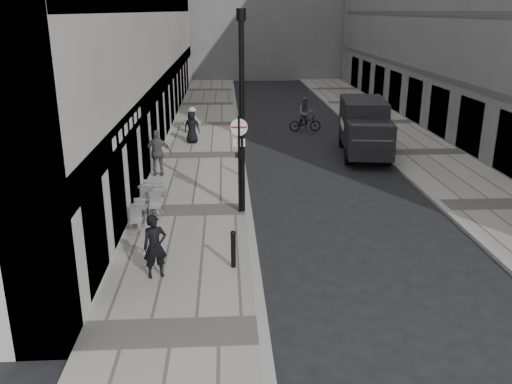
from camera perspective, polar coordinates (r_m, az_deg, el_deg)
sidewalk at (r=26.49m, az=-5.90°, el=3.78°), size 4.00×60.00×0.12m
far_sidewalk at (r=28.20m, az=17.09°, el=3.96°), size 4.00×60.00×0.12m
walking_man at (r=14.32m, az=-10.59°, el=-5.66°), size 0.72×0.59×1.71m
sign_post at (r=18.24m, az=-1.78°, el=4.30°), size 0.58×0.10×3.37m
lamppost at (r=18.00m, az=-1.51°, el=9.24°), size 0.30×0.30×6.72m
bollard_near at (r=14.74m, az=-2.41°, el=-6.15°), size 0.13×0.13×0.99m
bollard_far at (r=22.95m, az=-1.67°, el=2.89°), size 0.12×0.12×0.91m
panel_van at (r=27.08m, az=11.35°, el=6.92°), size 2.75×5.78×2.62m
cyclist at (r=32.18m, az=5.21°, el=7.76°), size 1.87×0.72×2.00m
pedestrian_a at (r=23.11m, az=-10.29°, el=4.07°), size 1.17×0.53×1.97m
pedestrian_b at (r=30.95m, az=-6.70°, el=7.49°), size 1.10×0.77×1.55m
pedestrian_c at (r=28.80m, az=-6.77°, el=6.78°), size 0.87×0.61×1.67m
cafe_table_near at (r=17.80m, az=-12.29°, el=-2.34°), size 0.66×1.50×0.85m
cafe_table_mid at (r=18.89m, az=-10.37°, el=-0.84°), size 0.73×1.64×0.93m
cafe_table_far at (r=19.74m, az=-11.41°, el=-0.21°), size 0.65×1.47×0.84m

